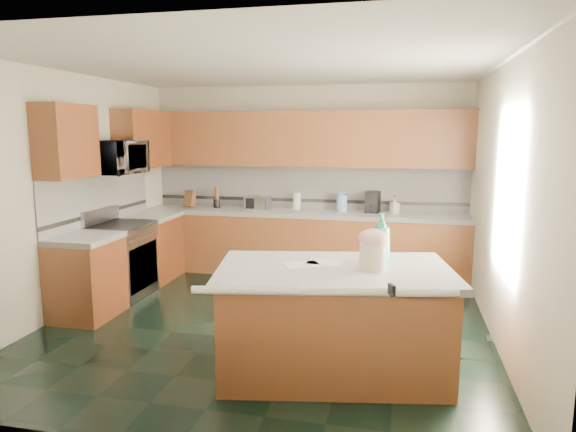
% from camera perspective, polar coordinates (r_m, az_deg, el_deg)
% --- Properties ---
extents(floor, '(4.60, 4.60, 0.00)m').
position_cam_1_polar(floor, '(5.66, -2.30, -11.78)').
color(floor, black).
rests_on(floor, ground).
extents(ceiling, '(4.60, 4.60, 0.00)m').
position_cam_1_polar(ceiling, '(5.32, -2.50, 16.48)').
color(ceiling, white).
rests_on(ceiling, ground).
extents(wall_back, '(4.60, 0.04, 2.70)m').
position_cam_1_polar(wall_back, '(7.58, 2.12, 4.11)').
color(wall_back, '#EEE5C8').
rests_on(wall_back, ground).
extents(wall_front, '(4.60, 0.04, 2.70)m').
position_cam_1_polar(wall_front, '(3.17, -13.22, -3.42)').
color(wall_front, '#EEE5C8').
rests_on(wall_front, ground).
extents(wall_left, '(0.04, 4.60, 2.70)m').
position_cam_1_polar(wall_left, '(6.33, -23.17, 2.34)').
color(wall_left, '#EEE5C8').
rests_on(wall_left, ground).
extents(wall_right, '(0.04, 4.60, 2.70)m').
position_cam_1_polar(wall_right, '(5.24, 22.97, 1.05)').
color(wall_right, '#EEE5C8').
rests_on(wall_right, ground).
extents(back_base_cab, '(4.60, 0.60, 0.86)m').
position_cam_1_polar(back_base_cab, '(7.41, 1.63, -3.21)').
color(back_base_cab, '#3E1A0A').
rests_on(back_base_cab, ground).
extents(back_countertop, '(4.60, 0.64, 0.06)m').
position_cam_1_polar(back_countertop, '(7.32, 1.65, 0.30)').
color(back_countertop, white).
rests_on(back_countertop, back_base_cab).
extents(back_upper_cab, '(4.60, 0.33, 0.78)m').
position_cam_1_polar(back_upper_cab, '(7.36, 1.89, 8.56)').
color(back_upper_cab, '#3E1A0A').
rests_on(back_upper_cab, wall_back).
extents(back_backsplash, '(4.60, 0.02, 0.63)m').
position_cam_1_polar(back_backsplash, '(7.56, 2.07, 3.22)').
color(back_backsplash, silver).
rests_on(back_backsplash, back_countertop).
extents(back_accent_band, '(4.60, 0.01, 0.05)m').
position_cam_1_polar(back_accent_band, '(7.57, 2.05, 1.75)').
color(back_accent_band, black).
rests_on(back_accent_band, back_countertop).
extents(left_base_cab_rear, '(0.60, 0.82, 0.86)m').
position_cam_1_polar(left_base_cab_rear, '(7.40, -14.88, -3.55)').
color(left_base_cab_rear, '#3E1A0A').
rests_on(left_base_cab_rear, ground).
extents(left_counter_rear, '(0.64, 0.82, 0.06)m').
position_cam_1_polar(left_counter_rear, '(7.31, -15.03, -0.03)').
color(left_counter_rear, white).
rests_on(left_counter_rear, left_base_cab_rear).
extents(left_base_cab_front, '(0.60, 0.72, 0.86)m').
position_cam_1_polar(left_base_cab_front, '(6.12, -21.48, -6.55)').
color(left_base_cab_front, '#3E1A0A').
rests_on(left_base_cab_front, ground).
extents(left_counter_front, '(0.64, 0.72, 0.06)m').
position_cam_1_polar(left_counter_front, '(6.02, -21.73, -2.33)').
color(left_counter_front, white).
rests_on(left_counter_front, left_base_cab_front).
extents(left_backsplash, '(0.02, 2.30, 0.63)m').
position_cam_1_polar(left_backsplash, '(6.77, -20.20, 1.95)').
color(left_backsplash, silver).
rests_on(left_backsplash, wall_left).
extents(left_accent_band, '(0.01, 2.30, 0.05)m').
position_cam_1_polar(left_accent_band, '(6.80, -20.06, 0.32)').
color(left_accent_band, black).
rests_on(left_accent_band, wall_left).
extents(left_upper_cab_rear, '(0.33, 1.09, 0.78)m').
position_cam_1_polar(left_upper_cab_rear, '(7.40, -15.83, 8.22)').
color(left_upper_cab_rear, '#3E1A0A').
rests_on(left_upper_cab_rear, wall_left).
extents(left_upper_cab_front, '(0.33, 0.72, 0.78)m').
position_cam_1_polar(left_upper_cab_front, '(5.99, -23.42, 7.64)').
color(left_upper_cab_front, '#3E1A0A').
rests_on(left_upper_cab_front, wall_left).
extents(range_body, '(0.60, 0.76, 0.88)m').
position_cam_1_polar(range_body, '(6.72, -17.97, -4.88)').
color(range_body, '#B7B7BC').
rests_on(range_body, ground).
extents(range_oven_door, '(0.02, 0.68, 0.55)m').
position_cam_1_polar(range_oven_door, '(6.59, -15.77, -5.41)').
color(range_oven_door, black).
rests_on(range_oven_door, range_body).
extents(range_cooktop, '(0.62, 0.78, 0.04)m').
position_cam_1_polar(range_cooktop, '(6.63, -18.17, -1.02)').
color(range_cooktop, black).
rests_on(range_cooktop, range_body).
extents(range_handle, '(0.02, 0.66, 0.02)m').
position_cam_1_polar(range_handle, '(6.49, -15.68, -2.19)').
color(range_handle, '#B7B7BC').
rests_on(range_handle, range_body).
extents(range_backguard, '(0.06, 0.76, 0.18)m').
position_cam_1_polar(range_backguard, '(6.74, -20.12, 0.08)').
color(range_backguard, '#B7B7BC').
rests_on(range_backguard, range_body).
extents(microwave, '(0.50, 0.73, 0.41)m').
position_cam_1_polar(microwave, '(6.54, -18.54, 6.18)').
color(microwave, '#B7B7BC').
rests_on(microwave, wall_left).
extents(island_base, '(2.00, 1.36, 0.86)m').
position_cam_1_polar(island_base, '(4.47, 5.07, -11.79)').
color(island_base, '#3E1A0A').
rests_on(island_base, ground).
extents(island_top, '(2.11, 1.47, 0.06)m').
position_cam_1_polar(island_top, '(4.32, 5.16, -6.09)').
color(island_top, white).
rests_on(island_top, island_base).
extents(island_bullnose, '(1.92, 0.40, 0.06)m').
position_cam_1_polar(island_bullnose, '(3.78, 4.02, -8.37)').
color(island_bullnose, white).
rests_on(island_bullnose, island_base).
extents(treat_jar, '(0.24, 0.24, 0.23)m').
position_cam_1_polar(treat_jar, '(4.26, 9.40, -4.39)').
color(treat_jar, beige).
rests_on(treat_jar, island_top).
extents(treat_jar_lid, '(0.24, 0.24, 0.15)m').
position_cam_1_polar(treat_jar_lid, '(4.23, 9.45, -2.41)').
color(treat_jar_lid, '#E4A3AB').
rests_on(treat_jar_lid, treat_jar).
extents(treat_jar_knob, '(0.08, 0.03, 0.03)m').
position_cam_1_polar(treat_jar_knob, '(4.22, 9.47, -1.74)').
color(treat_jar_knob, tan).
rests_on(treat_jar_knob, treat_jar_lid).
extents(treat_jar_knob_end_l, '(0.04, 0.04, 0.04)m').
position_cam_1_polar(treat_jar_knob_end_l, '(4.22, 8.93, -1.72)').
color(treat_jar_knob_end_l, tan).
rests_on(treat_jar_knob_end_l, treat_jar_lid).
extents(treat_jar_knob_end_r, '(0.04, 0.04, 0.04)m').
position_cam_1_polar(treat_jar_knob_end_r, '(4.22, 10.01, -1.76)').
color(treat_jar_knob_end_r, tan).
rests_on(treat_jar_knob_end_r, treat_jar_lid).
extents(soap_bottle_island, '(0.18, 0.18, 0.42)m').
position_cam_1_polar(soap_bottle_island, '(4.51, 10.34, -2.41)').
color(soap_bottle_island, '#198C69').
rests_on(soap_bottle_island, island_top).
extents(paper_sheet_a, '(0.36, 0.33, 0.00)m').
position_cam_1_polar(paper_sheet_a, '(4.38, 1.57, -5.42)').
color(paper_sheet_a, white).
rests_on(paper_sheet_a, island_top).
extents(paper_sheet_b, '(0.31, 0.24, 0.00)m').
position_cam_1_polar(paper_sheet_b, '(4.48, 4.12, -5.11)').
color(paper_sheet_b, white).
rests_on(paper_sheet_b, island_top).
extents(clamp_body, '(0.06, 0.09, 0.08)m').
position_cam_1_polar(clamp_body, '(3.75, 11.44, -8.03)').
color(clamp_body, black).
rests_on(clamp_body, island_top).
extents(clamp_handle, '(0.01, 0.06, 0.01)m').
position_cam_1_polar(clamp_handle, '(3.70, 11.41, -8.57)').
color(clamp_handle, black).
rests_on(clamp_handle, island_top).
extents(knife_block, '(0.16, 0.20, 0.27)m').
position_cam_1_polar(knife_block, '(7.86, -10.86, 1.88)').
color(knife_block, '#472814').
rests_on(knife_block, back_countertop).
extents(utensil_crock, '(0.10, 0.10, 0.13)m').
position_cam_1_polar(utensil_crock, '(7.74, -7.91, 1.41)').
color(utensil_crock, black).
rests_on(utensil_crock, back_countertop).
extents(utensil_bundle, '(0.06, 0.06, 0.19)m').
position_cam_1_polar(utensil_bundle, '(7.72, -7.94, 2.59)').
color(utensil_bundle, '#472814').
rests_on(utensil_bundle, utensil_crock).
extents(toaster_oven, '(0.38, 0.30, 0.19)m').
position_cam_1_polar(toaster_oven, '(7.51, -3.40, 1.49)').
color(toaster_oven, '#B7B7BC').
rests_on(toaster_oven, back_countertop).
extents(toaster_oven_door, '(0.29, 0.01, 0.15)m').
position_cam_1_polar(toaster_oven_door, '(7.41, -3.62, 1.38)').
color(toaster_oven_door, black).
rests_on(toaster_oven_door, toaster_oven).
extents(paper_towel, '(0.11, 0.11, 0.26)m').
position_cam_1_polar(paper_towel, '(7.41, 1.03, 1.65)').
color(paper_towel, white).
rests_on(paper_towel, back_countertop).
extents(paper_towel_base, '(0.17, 0.17, 0.01)m').
position_cam_1_polar(paper_towel_base, '(7.43, 1.02, 0.73)').
color(paper_towel_base, '#B7B7BC').
rests_on(paper_towel_base, back_countertop).
extents(water_jug, '(0.15, 0.15, 0.25)m').
position_cam_1_polar(water_jug, '(7.27, 6.00, 1.42)').
color(water_jug, '#76A3D0').
rests_on(water_jug, back_countertop).
extents(water_jug_neck, '(0.07, 0.07, 0.04)m').
position_cam_1_polar(water_jug_neck, '(7.26, 6.02, 2.52)').
color(water_jug_neck, '#76A3D0').
rests_on(water_jug_neck, water_jug).
extents(coffee_maker, '(0.21, 0.22, 0.30)m').
position_cam_1_polar(coffee_maker, '(7.26, 9.41, 1.55)').
color(coffee_maker, black).
rests_on(coffee_maker, back_countertop).
extents(coffee_carafe, '(0.12, 0.12, 0.12)m').
position_cam_1_polar(coffee_carafe, '(7.22, 9.37, 0.80)').
color(coffee_carafe, black).
rests_on(coffee_carafe, back_countertop).
extents(soap_bottle_back, '(0.14, 0.14, 0.23)m').
position_cam_1_polar(soap_bottle_back, '(7.22, 11.78, 1.14)').
color(soap_bottle_back, white).
rests_on(soap_bottle_back, back_countertop).
extents(soap_back_cap, '(0.02, 0.02, 0.03)m').
position_cam_1_polar(soap_back_cap, '(7.20, 11.81, 2.15)').
color(soap_back_cap, red).
rests_on(soap_back_cap, soap_bottle_back).
extents(window_light_proxy, '(0.02, 1.40, 1.10)m').
position_cam_1_polar(window_light_proxy, '(5.02, 23.14, 2.44)').
color(window_light_proxy, white).
rests_on(window_light_proxy, wall_right).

